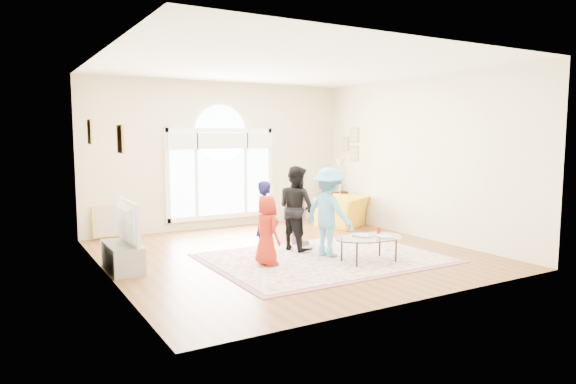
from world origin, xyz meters
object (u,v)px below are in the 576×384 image
tv_console (123,257)px  television (122,222)px  armchair (343,212)px  coffee_table (369,238)px  area_rug (325,258)px

tv_console → television: (0.01, -0.00, 0.54)m
armchair → coffee_table: bearing=33.0°
area_rug → armchair: (2.01, 2.26, 0.33)m
television → armchair: bearing=14.7°
television → armchair: (5.09, 1.34, -0.40)m
coffee_table → armchair: 3.23m
tv_console → armchair: bearing=14.7°
tv_console → coffee_table: bearing=-22.8°
tv_console → television: 0.54m
coffee_table → television: bearing=160.9°
area_rug → television: bearing=163.4°
area_rug → tv_console: size_ratio=3.60×
tv_console → area_rug: bearing=-16.5°
television → coffee_table: television is taller
coffee_table → armchair: (1.56, 2.83, -0.06)m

